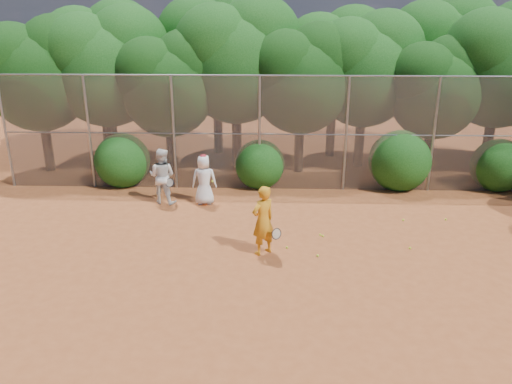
{
  "coord_description": "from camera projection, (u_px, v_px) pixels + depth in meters",
  "views": [
    {
      "loc": [
        -0.53,
        -11.0,
        5.89
      ],
      "look_at": [
        -1.0,
        2.5,
        1.1
      ],
      "focal_mm": 35.0,
      "sensor_mm": 36.0,
      "label": 1
    }
  ],
  "objects": [
    {
      "name": "fence_back",
      "position": [
        285.0,
        133.0,
        17.28
      ],
      "size": [
        20.05,
        0.09,
        4.03
      ],
      "color": "gray",
      "rests_on": "ground"
    },
    {
      "name": "ball_1",
      "position": [
        403.0,
        220.0,
        15.13
      ],
      "size": [
        0.07,
        0.07,
        0.07
      ],
      "primitive_type": "sphere",
      "color": "#C9E028",
      "rests_on": "ground"
    },
    {
      "name": "tree_12",
      "position": [
        441.0,
        50.0,
        21.18
      ],
      "size": [
        5.02,
        4.37,
        6.88
      ],
      "color": "black",
      "rests_on": "ground"
    },
    {
      "name": "tree_7",
      "position": [
        502.0,
        61.0,
        18.76
      ],
      "size": [
        4.77,
        4.14,
        6.53
      ],
      "color": "black",
      "rests_on": "ground"
    },
    {
      "name": "player_teen",
      "position": [
        204.0,
        180.0,
        16.26
      ],
      "size": [
        0.85,
        0.58,
        1.69
      ],
      "rotation": [
        0.0,
        0.0,
        3.21
      ],
      "color": "white",
      "rests_on": "ground"
    },
    {
      "name": "tree_3",
      "position": [
        237.0,
        57.0,
        19.24
      ],
      "size": [
        4.89,
        4.26,
        6.7
      ],
      "color": "black",
      "rests_on": "ground"
    },
    {
      "name": "player_white",
      "position": [
        162.0,
        176.0,
        16.34
      ],
      "size": [
        1.04,
        0.89,
        1.85
      ],
      "rotation": [
        0.0,
        0.0,
        2.91
      ],
      "color": "silver",
      "rests_on": "ground"
    },
    {
      "name": "tree_10",
      "position": [
        218.0,
        47.0,
        21.27
      ],
      "size": [
        5.15,
        4.48,
        7.06
      ],
      "color": "black",
      "rests_on": "ground"
    },
    {
      "name": "ball_2",
      "position": [
        318.0,
        256.0,
        12.88
      ],
      "size": [
        0.07,
        0.07,
        0.07
      ],
      "primitive_type": "sphere",
      "color": "#C9E028",
      "rests_on": "ground"
    },
    {
      "name": "tree_5",
      "position": [
        366.0,
        66.0,
        19.38
      ],
      "size": [
        4.51,
        3.92,
        6.17
      ],
      "color": "black",
      "rests_on": "ground"
    },
    {
      "name": "ball_0",
      "position": [
        323.0,
        236.0,
        14.03
      ],
      "size": [
        0.07,
        0.07,
        0.07
      ],
      "primitive_type": "sphere",
      "color": "#C9E028",
      "rests_on": "ground"
    },
    {
      "name": "ball_4",
      "position": [
        287.0,
        247.0,
        13.33
      ],
      "size": [
        0.07,
        0.07,
        0.07
      ],
      "primitive_type": "sphere",
      "color": "#C9E028",
      "rests_on": "ground"
    },
    {
      "name": "player_yellow",
      "position": [
        263.0,
        220.0,
        12.78
      ],
      "size": [
        0.9,
        0.78,
        1.86
      ],
      "rotation": [
        0.0,
        0.0,
        3.83
      ],
      "color": "orange",
      "rests_on": "ground"
    },
    {
      "name": "tree_11",
      "position": [
        336.0,
        59.0,
        20.88
      ],
      "size": [
        4.64,
        4.03,
        6.35
      ],
      "color": "black",
      "rests_on": "ground"
    },
    {
      "name": "bush_0",
      "position": [
        122.0,
        158.0,
        18.11
      ],
      "size": [
        2.0,
        2.0,
        2.0
      ],
      "primitive_type": "sphere",
      "color": "#124310",
      "rests_on": "ground"
    },
    {
      "name": "tree_1",
      "position": [
        107.0,
        63.0,
        19.2
      ],
      "size": [
        4.64,
        4.03,
        6.35
      ],
      "color": "black",
      "rests_on": "ground"
    },
    {
      "name": "tree_6",
      "position": [
        437.0,
        85.0,
        18.54
      ],
      "size": [
        3.86,
        3.36,
        5.29
      ],
      "color": "black",
      "rests_on": "ground"
    },
    {
      "name": "bush_3",
      "position": [
        499.0,
        163.0,
        17.69
      ],
      "size": [
        1.9,
        1.9,
        1.9
      ],
      "primitive_type": "sphere",
      "color": "#124310",
      "rests_on": "ground"
    },
    {
      "name": "tree_9",
      "position": [
        101.0,
        54.0,
        21.34
      ],
      "size": [
        4.83,
        4.2,
        6.62
      ],
      "color": "black",
      "rests_on": "ground"
    },
    {
      "name": "tree_0",
      "position": [
        39.0,
        70.0,
        18.88
      ],
      "size": [
        4.38,
        3.81,
        6.0
      ],
      "color": "black",
      "rests_on": "ground"
    },
    {
      "name": "bush_2",
      "position": [
        400.0,
        158.0,
        17.75
      ],
      "size": [
        2.2,
        2.2,
        2.2
      ],
      "primitive_type": "sphere",
      "color": "#124310",
      "rests_on": "ground"
    },
    {
      "name": "ground",
      "position": [
        293.0,
        268.0,
        12.31
      ],
      "size": [
        80.0,
        80.0,
        0.0
      ],
      "primitive_type": "plane",
      "color": "brown",
      "rests_on": "ground"
    },
    {
      "name": "tree_2",
      "position": [
        169.0,
        81.0,
        18.64
      ],
      "size": [
        3.99,
        3.47,
        5.47
      ],
      "color": "black",
      "rests_on": "ground"
    },
    {
      "name": "bush_1",
      "position": [
        260.0,
        162.0,
        17.98
      ],
      "size": [
        1.8,
        1.8,
        1.8
      ],
      "primitive_type": "sphere",
      "color": "#124310",
      "rests_on": "ground"
    },
    {
      "name": "ball_3",
      "position": [
        410.0,
        248.0,
        13.3
      ],
      "size": [
        0.07,
        0.07,
        0.07
      ],
      "primitive_type": "sphere",
      "color": "#C9E028",
      "rests_on": "ground"
    },
    {
      "name": "ball_6",
      "position": [
        320.0,
        235.0,
        14.11
      ],
      "size": [
        0.07,
        0.07,
        0.07
      ],
      "primitive_type": "sphere",
      "color": "#C9E028",
      "rests_on": "ground"
    },
    {
      "name": "ball_5",
      "position": [
        446.0,
        219.0,
        15.17
      ],
      "size": [
        0.07,
        0.07,
        0.07
      ],
      "primitive_type": "sphere",
      "color": "#C9E028",
      "rests_on": "ground"
    },
    {
      "name": "tree_4",
      "position": [
        302.0,
        75.0,
        18.8
      ],
      "size": [
        4.19,
        3.64,
        5.73
      ],
      "color": "black",
      "rests_on": "ground"
    }
  ]
}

